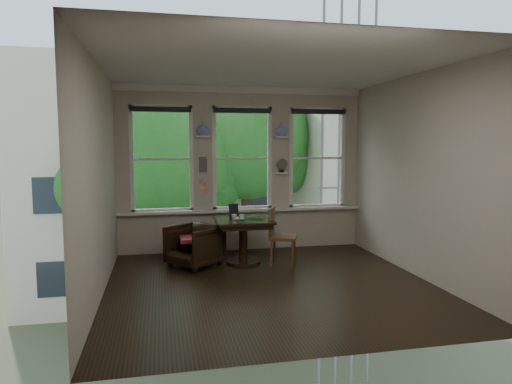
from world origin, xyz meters
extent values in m
plane|color=black|center=(0.00, 0.00, 0.00)|extent=(4.50, 4.50, 0.00)
plane|color=silver|center=(0.00, 0.00, 3.00)|extent=(4.50, 4.50, 0.00)
plane|color=#BAB09F|center=(0.00, 2.25, 1.50)|extent=(4.50, 0.00, 4.50)
plane|color=#BAB09F|center=(0.00, -2.25, 1.50)|extent=(4.50, 0.00, 4.50)
plane|color=#BAB09F|center=(-2.25, 0.00, 1.50)|extent=(0.00, 4.50, 4.50)
plane|color=#BAB09F|center=(2.25, 0.00, 1.50)|extent=(0.00, 4.50, 4.50)
cube|color=white|center=(-0.72, 2.15, 2.10)|extent=(0.26, 0.16, 0.03)
cube|color=white|center=(0.72, 2.15, 2.10)|extent=(0.26, 0.16, 0.03)
cube|color=#59544F|center=(-0.72, 2.18, 1.60)|extent=(0.14, 0.06, 0.28)
imported|color=white|center=(-0.72, 2.15, 2.24)|extent=(0.24, 0.24, 0.25)
imported|color=white|center=(0.72, 2.15, 2.24)|extent=(0.24, 0.24, 0.25)
imported|color=black|center=(-0.97, 1.19, 0.34)|extent=(1.03, 1.03, 0.67)
cube|color=maroon|center=(-0.97, 1.19, 0.45)|extent=(0.45, 0.45, 0.06)
imported|color=black|center=(-0.01, 1.13, 0.76)|extent=(0.38, 0.32, 0.03)
imported|color=white|center=(-0.33, 1.14, 0.79)|extent=(0.10, 0.10, 0.09)
imported|color=white|center=(-0.22, 0.99, 0.80)|extent=(0.15, 0.15, 0.10)
cube|color=black|center=(-0.29, 1.44, 0.86)|extent=(0.17, 0.10, 0.22)
cube|color=silver|center=(-0.23, 1.30, 0.75)|extent=(0.23, 0.31, 0.00)
camera|label=1|loc=(-1.48, -6.06, 1.97)|focal=32.00mm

